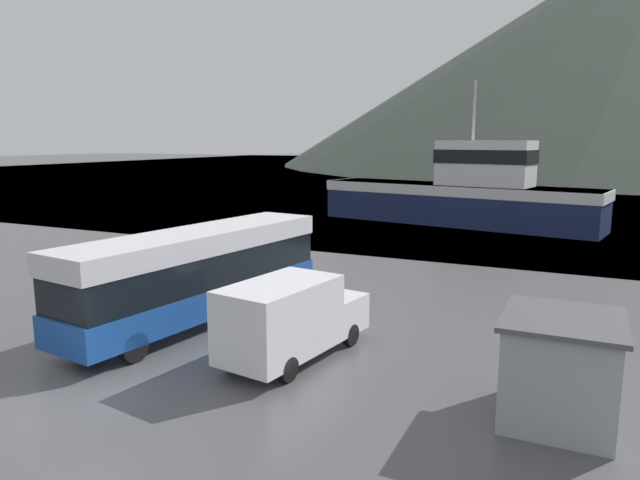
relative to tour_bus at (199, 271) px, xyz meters
The scene contains 7 objects.
ground_plane 7.05m from the tour_bus, 78.86° to the right, with size 400.00×400.00×0.00m, color #4C4C4F.
water_surface 133.46m from the tour_bus, 89.44° to the left, with size 240.00×240.00×0.00m, color #3D5160.
tour_bus is the anchor object (origin of this frame).
delivery_van 4.93m from the tour_bus, 20.65° to the right, with size 2.79×5.54×2.42m.
fishing_boat 28.11m from the tour_bus, 82.79° to the left, with size 21.64×8.13×10.72m.
storage_bin 7.16m from the tour_bus, 148.57° to the left, with size 1.20×1.34×1.10m.
dock_kiosk 12.17m from the tour_bus, 11.47° to the right, with size 2.60×2.89×2.48m.
Camera 1 is at (10.88, -9.19, 6.40)m, focal length 32.00 mm.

